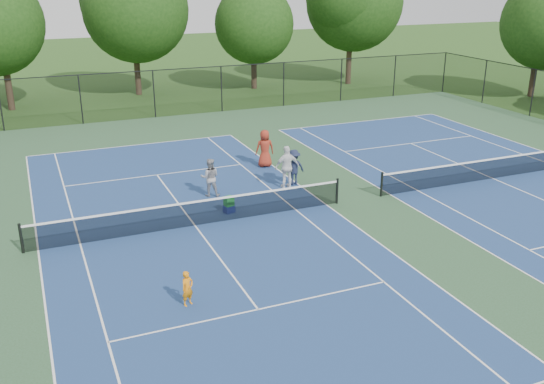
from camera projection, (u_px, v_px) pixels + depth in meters
name	position (u px, v px, depth m)	size (l,w,h in m)	color
ground	(359.00, 200.00, 24.99)	(140.00, 140.00, 0.00)	#234716
court_pad	(359.00, 200.00, 24.99)	(36.00, 36.00, 0.01)	#2A4B2A
tennis_court_left	(195.00, 223.00, 22.43)	(12.00, 23.83, 1.07)	navy
tennis_court_right	(493.00, 177.00, 27.49)	(12.00, 23.83, 1.07)	navy
perimeter_fence	(361.00, 163.00, 24.44)	(36.08, 36.08, 3.02)	black
tree_back_b	(132.00, 4.00, 43.78)	(7.60, 7.60, 10.03)	#2D2116
tree_back_c	(253.00, 17.00, 46.56)	(6.00, 6.00, 8.40)	#2D2116
tree_side_e	(542.00, 16.00, 43.44)	(6.60, 6.60, 8.87)	#2D2116
child_player	(187.00, 288.00, 16.99)	(0.38, 0.25, 1.05)	orange
instructor	(210.00, 177.00, 25.16)	(0.79, 0.62, 1.63)	gray
bystander_a	(287.00, 167.00, 26.07)	(1.11, 0.46, 1.89)	white
bystander_b	(294.00, 167.00, 26.50)	(1.04, 0.60, 1.60)	#1B223B
bystander_c	(265.00, 148.00, 28.92)	(0.88, 0.58, 1.81)	maroon
ball_crate	(229.00, 209.00, 23.64)	(0.40, 0.29, 0.29)	navy
ball_hopper	(229.00, 201.00, 23.53)	(0.34, 0.28, 0.37)	green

